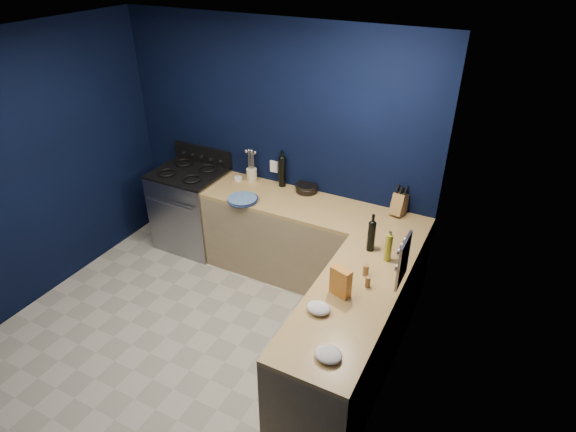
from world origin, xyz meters
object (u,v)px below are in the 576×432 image
Objects in this scene: knife_block at (400,204)px; plate_stack at (242,199)px; utensil_crock at (252,175)px; gas_range at (192,210)px; crouton_bag at (341,282)px.

plate_stack is at bearing -153.68° from knife_block.
utensil_crock is at bearing -170.46° from knife_block.
plate_stack is 1.43× the size of knife_block.
knife_block reaches higher than plate_stack.
gas_range is 6.45× the size of utensil_crock.
knife_block is at bearing 6.59° from gas_range.
utensil_crock is (0.70, 0.23, 0.51)m from gas_range.
knife_block is (1.48, 0.49, 0.09)m from plate_stack.
plate_stack is 0.48m from utensil_crock.
crouton_bag reaches higher than plate_stack.
utensil_crock is 0.68× the size of knife_block.
knife_block is at bearing 104.56° from crouton_bag.
gas_range is 2.42m from knife_block.
knife_block reaches higher than crouton_bag.
plate_stack is 1.29× the size of crouton_bag.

